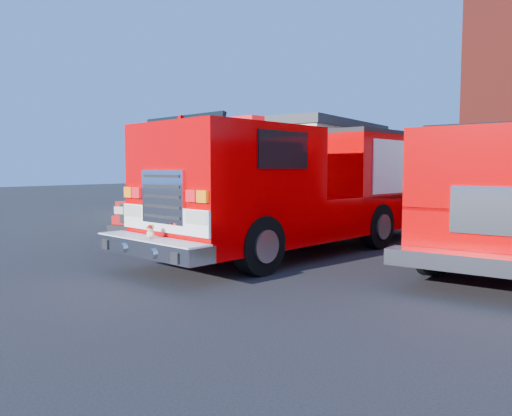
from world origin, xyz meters
The scene contains 4 objects.
ground centered at (0.00, 0.00, 0.00)m, with size 100.00×100.00×0.00m, color black.
side_building centered at (-9.00, 13.00, 2.20)m, with size 10.20×8.20×4.35m.
fire_engine centered at (-0.47, 2.23, 1.62)m, with size 4.38×10.49×3.13m.
pickup_truck centered at (-4.46, 2.45, 0.94)m, with size 3.09×6.33×1.99m.
Camera 1 is at (5.54, -9.27, 2.07)m, focal length 35.00 mm.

